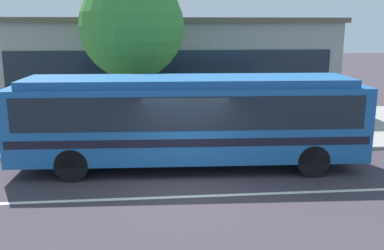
{
  "coord_description": "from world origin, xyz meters",
  "views": [
    {
      "loc": [
        -1.0,
        -11.76,
        4.51
      ],
      "look_at": [
        0.35,
        2.2,
        1.3
      ],
      "focal_mm": 40.55,
      "sensor_mm": 36.0,
      "label": 1
    }
  ],
  "objects_px": {
    "pedestrian_walking_along_curb": "(111,120)",
    "bus_stop_sign": "(277,102)",
    "pedestrian_waiting_near_sign": "(260,112)",
    "street_tree_near_stop": "(132,27)",
    "pedestrian_standing_by_tree": "(157,114)",
    "transit_bus": "(189,116)"
  },
  "relations": [
    {
      "from": "pedestrian_walking_along_curb",
      "to": "bus_stop_sign",
      "type": "xyz_separation_m",
      "value": [
        6.04,
        -0.43,
        0.65
      ]
    },
    {
      "from": "pedestrian_waiting_near_sign",
      "to": "bus_stop_sign",
      "type": "height_order",
      "value": "bus_stop_sign"
    },
    {
      "from": "bus_stop_sign",
      "to": "street_tree_near_stop",
      "type": "relative_size",
      "value": 0.41
    },
    {
      "from": "pedestrian_waiting_near_sign",
      "to": "pedestrian_standing_by_tree",
      "type": "xyz_separation_m",
      "value": [
        -4.04,
        0.39,
        -0.08
      ]
    },
    {
      "from": "pedestrian_waiting_near_sign",
      "to": "street_tree_near_stop",
      "type": "bearing_deg",
      "value": 163.57
    },
    {
      "from": "pedestrian_walking_along_curb",
      "to": "pedestrian_standing_by_tree",
      "type": "bearing_deg",
      "value": 37.05
    },
    {
      "from": "pedestrian_walking_along_curb",
      "to": "street_tree_near_stop",
      "type": "relative_size",
      "value": 0.28
    },
    {
      "from": "pedestrian_waiting_near_sign",
      "to": "street_tree_near_stop",
      "type": "height_order",
      "value": "street_tree_near_stop"
    },
    {
      "from": "pedestrian_waiting_near_sign",
      "to": "street_tree_near_stop",
      "type": "distance_m",
      "value": 6.17
    },
    {
      "from": "pedestrian_waiting_near_sign",
      "to": "pedestrian_walking_along_curb",
      "type": "height_order",
      "value": "pedestrian_walking_along_curb"
    },
    {
      "from": "bus_stop_sign",
      "to": "street_tree_near_stop",
      "type": "distance_m",
      "value": 6.54
    },
    {
      "from": "transit_bus",
      "to": "pedestrian_standing_by_tree",
      "type": "bearing_deg",
      "value": 105.5
    },
    {
      "from": "pedestrian_waiting_near_sign",
      "to": "pedestrian_walking_along_curb",
      "type": "xyz_separation_m",
      "value": [
        -5.74,
        -0.9,
        0.01
      ]
    },
    {
      "from": "pedestrian_waiting_near_sign",
      "to": "bus_stop_sign",
      "type": "bearing_deg",
      "value": -77.59
    },
    {
      "from": "pedestrian_waiting_near_sign",
      "to": "pedestrian_standing_by_tree",
      "type": "relative_size",
      "value": 1.07
    },
    {
      "from": "transit_bus",
      "to": "pedestrian_standing_by_tree",
      "type": "distance_m",
      "value": 3.63
    },
    {
      "from": "pedestrian_walking_along_curb",
      "to": "pedestrian_standing_by_tree",
      "type": "relative_size",
      "value": 1.08
    },
    {
      "from": "pedestrian_walking_along_curb",
      "to": "street_tree_near_stop",
      "type": "height_order",
      "value": "street_tree_near_stop"
    },
    {
      "from": "pedestrian_standing_by_tree",
      "to": "street_tree_near_stop",
      "type": "bearing_deg",
      "value": 130.99
    },
    {
      "from": "pedestrian_standing_by_tree",
      "to": "street_tree_near_stop",
      "type": "distance_m",
      "value": 3.69
    },
    {
      "from": "pedestrian_standing_by_tree",
      "to": "pedestrian_walking_along_curb",
      "type": "bearing_deg",
      "value": -142.95
    },
    {
      "from": "pedestrian_standing_by_tree",
      "to": "bus_stop_sign",
      "type": "relative_size",
      "value": 0.62
    }
  ]
}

